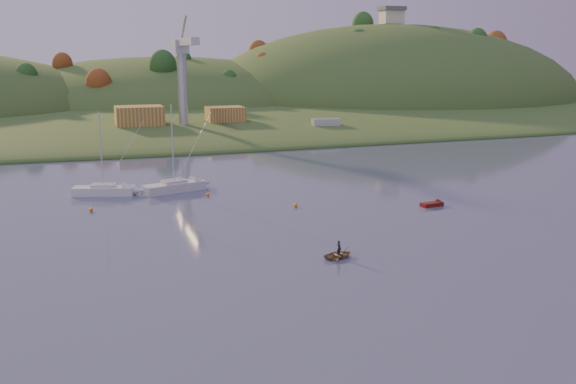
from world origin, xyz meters
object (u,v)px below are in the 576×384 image
object	(u,v)px
sailboat_near	(174,186)
red_tender	(436,204)
sailboat_far	(103,190)
canoe	(339,255)

from	to	relation	value
sailboat_near	red_tender	xyz separation A→B (m)	(31.31, -19.77, -0.55)
sailboat_far	canoe	size ratio (longest dim) A/B	3.84
canoe	sailboat_near	bearing A→B (deg)	3.42
red_tender	sailboat_near	bearing A→B (deg)	140.16
sailboat_far	red_tender	bearing A→B (deg)	-10.49
sailboat_near	canoe	xyz separation A→B (m)	(10.64, -35.84, -0.48)
sailboat_far	canoe	xyz separation A→B (m)	(20.47, -36.68, -0.44)
sailboat_near	red_tender	size ratio (longest dim) A/B	3.41
sailboat_far	canoe	bearing A→B (deg)	-44.72
canoe	red_tender	bearing A→B (deg)	-65.24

